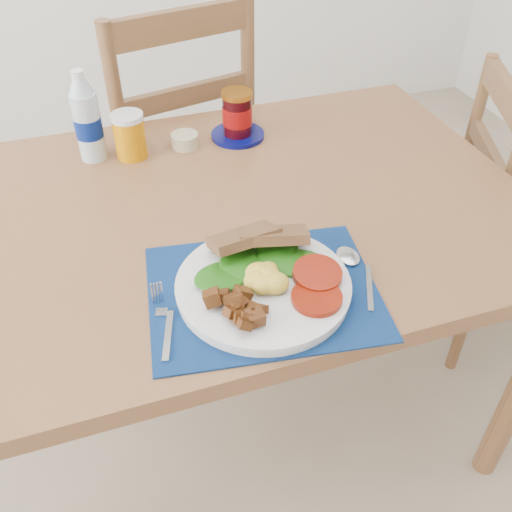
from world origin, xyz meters
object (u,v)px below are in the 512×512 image
(chair_far, at_px, (172,131))
(water_bottle, at_px, (87,121))
(juice_glass, at_px, (130,137))
(breakfast_plate, at_px, (261,284))
(jam_on_saucer, at_px, (237,117))

(chair_far, xyz_separation_m, water_bottle, (-0.25, -0.33, 0.23))
(juice_glass, bearing_deg, breakfast_plate, -76.11)
(breakfast_plate, relative_size, water_bottle, 1.41)
(water_bottle, distance_m, juice_glass, 0.10)
(breakfast_plate, distance_m, jam_on_saucer, 0.59)
(breakfast_plate, height_order, water_bottle, water_bottle)
(chair_far, height_order, water_bottle, chair_far)
(water_bottle, bearing_deg, breakfast_plate, -68.68)
(breakfast_plate, bearing_deg, juice_glass, 104.54)
(breakfast_plate, relative_size, jam_on_saucer, 2.27)
(breakfast_plate, height_order, jam_on_saucer, jam_on_saucer)
(chair_far, distance_m, breakfast_plate, 0.93)
(breakfast_plate, xyz_separation_m, jam_on_saucer, (0.13, 0.57, 0.03))
(water_bottle, relative_size, jam_on_saucer, 1.60)
(breakfast_plate, xyz_separation_m, water_bottle, (-0.23, 0.58, 0.07))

